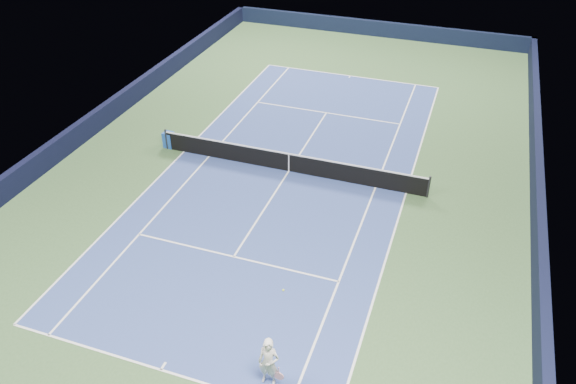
% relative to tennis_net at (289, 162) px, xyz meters
% --- Properties ---
extents(ground, '(40.00, 40.00, 0.00)m').
position_rel_tennis_net_xyz_m(ground, '(0.00, 0.00, -0.50)').
color(ground, '#35542D').
rests_on(ground, ground).
extents(wall_far, '(22.00, 0.35, 1.10)m').
position_rel_tennis_net_xyz_m(wall_far, '(0.00, 19.82, 0.05)').
color(wall_far, black).
rests_on(wall_far, ground).
extents(wall_right, '(0.35, 40.00, 1.10)m').
position_rel_tennis_net_xyz_m(wall_right, '(10.82, 0.00, 0.05)').
color(wall_right, black).
rests_on(wall_right, ground).
extents(wall_left, '(0.35, 40.00, 1.10)m').
position_rel_tennis_net_xyz_m(wall_left, '(-10.82, 0.00, 0.05)').
color(wall_left, black).
rests_on(wall_left, ground).
extents(court_surface, '(10.97, 23.77, 0.01)m').
position_rel_tennis_net_xyz_m(court_surface, '(0.00, 0.00, -0.50)').
color(court_surface, navy).
rests_on(court_surface, ground).
extents(baseline_far, '(10.97, 0.08, 0.00)m').
position_rel_tennis_net_xyz_m(baseline_far, '(0.00, 11.88, -0.50)').
color(baseline_far, white).
rests_on(baseline_far, ground).
extents(baseline_near, '(10.97, 0.08, 0.00)m').
position_rel_tennis_net_xyz_m(baseline_near, '(0.00, -11.88, -0.50)').
color(baseline_near, white).
rests_on(baseline_near, ground).
extents(sideline_doubles_right, '(0.08, 23.77, 0.00)m').
position_rel_tennis_net_xyz_m(sideline_doubles_right, '(5.49, 0.00, -0.50)').
color(sideline_doubles_right, white).
rests_on(sideline_doubles_right, ground).
extents(sideline_doubles_left, '(0.08, 23.77, 0.00)m').
position_rel_tennis_net_xyz_m(sideline_doubles_left, '(-5.49, 0.00, -0.50)').
color(sideline_doubles_left, white).
rests_on(sideline_doubles_left, ground).
extents(sideline_singles_right, '(0.08, 23.77, 0.00)m').
position_rel_tennis_net_xyz_m(sideline_singles_right, '(4.12, 0.00, -0.50)').
color(sideline_singles_right, white).
rests_on(sideline_singles_right, ground).
extents(sideline_singles_left, '(0.08, 23.77, 0.00)m').
position_rel_tennis_net_xyz_m(sideline_singles_left, '(-4.12, 0.00, -0.50)').
color(sideline_singles_left, white).
rests_on(sideline_singles_left, ground).
extents(service_line_far, '(8.23, 0.08, 0.00)m').
position_rel_tennis_net_xyz_m(service_line_far, '(0.00, 6.40, -0.50)').
color(service_line_far, white).
rests_on(service_line_far, ground).
extents(service_line_near, '(8.23, 0.08, 0.00)m').
position_rel_tennis_net_xyz_m(service_line_near, '(0.00, -6.40, -0.50)').
color(service_line_near, white).
rests_on(service_line_near, ground).
extents(center_service_line, '(0.08, 12.80, 0.00)m').
position_rel_tennis_net_xyz_m(center_service_line, '(0.00, 0.00, -0.50)').
color(center_service_line, white).
rests_on(center_service_line, ground).
extents(center_mark_far, '(0.08, 0.30, 0.00)m').
position_rel_tennis_net_xyz_m(center_mark_far, '(0.00, 11.73, -0.50)').
color(center_mark_far, white).
rests_on(center_mark_far, ground).
extents(center_mark_near, '(0.08, 0.30, 0.00)m').
position_rel_tennis_net_xyz_m(center_mark_near, '(0.00, -11.73, -0.50)').
color(center_mark_near, white).
rests_on(center_mark_near, ground).
extents(tennis_net, '(12.90, 0.10, 1.07)m').
position_rel_tennis_net_xyz_m(tennis_net, '(0.00, 0.00, 0.00)').
color(tennis_net, black).
rests_on(tennis_net, ground).
extents(sponsor_cube, '(0.58, 0.47, 0.80)m').
position_rel_tennis_net_xyz_m(sponsor_cube, '(-6.40, 0.20, -0.11)').
color(sponsor_cube, '#1C4CAB').
rests_on(sponsor_cube, ground).
extents(tennis_player, '(0.80, 1.25, 2.89)m').
position_rel_tennis_net_xyz_m(tennis_player, '(3.26, -11.19, 0.38)').
color(tennis_player, silver).
rests_on(tennis_player, ground).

